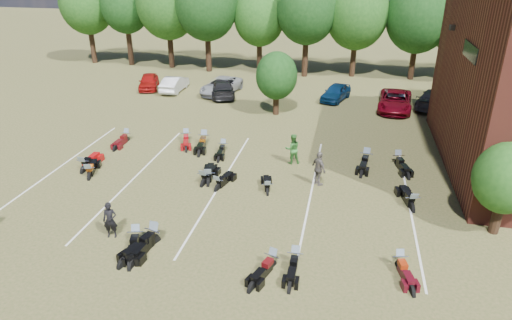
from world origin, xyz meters
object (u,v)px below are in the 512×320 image
(person_green, at_px, (293,149))
(person_grey, at_px, (319,169))
(car_0, at_px, (149,81))
(car_4, at_px, (336,92))
(motorcycle_7, at_px, (84,172))
(person_black, at_px, (110,220))
(motorcycle_3, at_px, (154,242))
(motorcycle_14, at_px, (127,141))

(person_green, xyz_separation_m, person_grey, (1.78, -2.54, 0.04))
(car_0, relative_size, car_4, 1.00)
(car_0, distance_m, motorcycle_7, 17.90)
(person_grey, distance_m, motorcycle_7, 13.59)
(person_black, bearing_deg, car_0, 96.41)
(car_0, bearing_deg, motorcycle_7, -96.03)
(motorcycle_3, bearing_deg, motorcycle_7, 144.68)
(car_4, height_order, person_grey, person_grey)
(car_4, relative_size, motorcycle_7, 1.63)
(person_green, relative_size, motorcycle_3, 0.78)
(motorcycle_14, bearing_deg, motorcycle_7, -92.89)
(person_black, bearing_deg, motorcycle_14, 99.57)
(person_black, relative_size, person_green, 0.91)
(person_green, xyz_separation_m, motorcycle_3, (-4.86, -9.51, -0.94))
(motorcycle_3, relative_size, motorcycle_14, 1.10)
(motorcycle_7, height_order, motorcycle_14, motorcycle_7)
(person_black, distance_m, person_green, 11.71)
(person_green, relative_size, person_grey, 0.96)
(person_green, distance_m, motorcycle_7, 12.32)
(person_grey, relative_size, motorcycle_7, 0.78)
(person_grey, relative_size, motorcycle_3, 0.81)
(motorcycle_14, bearing_deg, car_4, 43.37)
(person_black, height_order, person_grey, person_grey)
(motorcycle_3, bearing_deg, person_green, 67.98)
(motorcycle_7, relative_size, motorcycle_14, 1.14)
(person_black, relative_size, motorcycle_7, 0.68)
(motorcycle_3, bearing_deg, person_grey, 51.46)
(motorcycle_7, bearing_deg, motorcycle_14, -95.10)
(person_black, relative_size, motorcycle_3, 0.71)
(motorcycle_3, distance_m, motorcycle_14, 12.59)
(person_green, xyz_separation_m, motorcycle_14, (-11.46, 1.22, -0.94))
(person_grey, relative_size, motorcycle_14, 0.89)
(person_black, xyz_separation_m, person_grey, (8.63, 6.95, 0.12))
(person_green, bearing_deg, motorcycle_14, -24.75)
(car_0, bearing_deg, motorcycle_14, -90.54)
(car_4, xyz_separation_m, motorcycle_7, (-13.65, -17.42, -0.69))
(person_black, distance_m, motorcycle_14, 11.68)
(car_0, xyz_separation_m, motorcycle_3, (10.54, -23.35, -0.69))
(person_grey, height_order, motorcycle_14, person_grey)
(person_black, distance_m, motorcycle_7, 7.64)
(car_4, bearing_deg, person_grey, -72.44)
(person_green, height_order, motorcycle_3, person_green)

